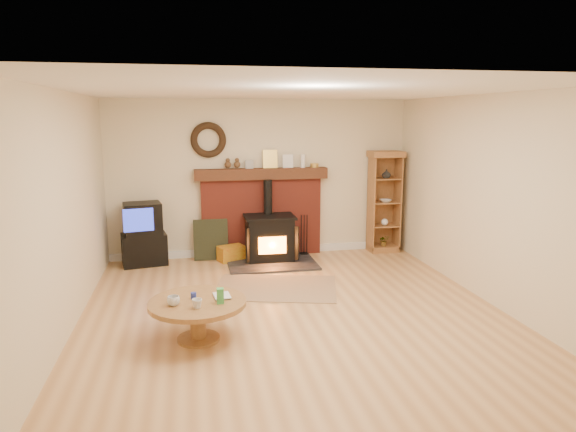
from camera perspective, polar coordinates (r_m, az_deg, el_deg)
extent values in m
plane|color=#B5804B|center=(6.29, 0.62, -10.66)|extent=(5.50, 5.50, 0.00)
cube|color=beige|center=(8.61, -3.06, 4.18)|extent=(5.00, 0.02, 2.60)
cube|color=beige|center=(3.36, 10.23, -6.90)|extent=(5.00, 0.02, 2.60)
cube|color=beige|center=(5.96, -23.61, 0.21)|extent=(0.02, 5.50, 2.60)
cube|color=beige|center=(6.88, 21.50, 1.70)|extent=(0.02, 5.50, 2.60)
cube|color=white|center=(5.85, 0.67, 13.73)|extent=(5.00, 5.50, 0.02)
cube|color=white|center=(8.83, -2.96, -3.85)|extent=(5.00, 0.04, 0.12)
torus|color=black|center=(8.43, -8.84, 8.35)|extent=(0.57, 0.11, 0.57)
cube|color=maroon|center=(8.64, -2.95, -0.16)|extent=(2.00, 0.15, 1.30)
cube|color=#3E2013|center=(8.50, -2.96, 4.70)|extent=(2.20, 0.22, 0.18)
cube|color=#999999|center=(8.46, -4.33, 5.75)|extent=(0.13, 0.05, 0.14)
cube|color=gold|center=(8.53, -2.00, 6.35)|extent=(0.24, 0.06, 0.30)
cube|color=white|center=(8.58, -0.01, 6.12)|extent=(0.18, 0.05, 0.22)
cylinder|color=white|center=(8.61, 1.66, 6.13)|extent=(0.08, 0.08, 0.22)
cylinder|color=gold|center=(8.66, 2.95, 5.65)|extent=(0.14, 0.14, 0.07)
cube|color=black|center=(8.25, -1.82, -5.23)|extent=(1.40, 1.00, 0.03)
cube|color=black|center=(8.35, -2.05, -2.51)|extent=(0.73, 0.52, 0.68)
cube|color=black|center=(8.27, -2.07, -0.09)|extent=(0.81, 0.58, 0.04)
cylinder|color=black|center=(8.37, -2.24, 2.12)|extent=(0.14, 0.14, 0.56)
cube|color=orange|center=(8.10, -1.75, -3.28)|extent=(0.44, 0.02, 0.27)
cube|color=black|center=(8.11, -4.16, -3.14)|extent=(0.17, 0.23, 0.54)
cube|color=black|center=(8.21, 0.49, -2.93)|extent=(0.17, 0.23, 0.54)
cube|color=brown|center=(7.13, -1.37, -7.96)|extent=(1.88, 1.51, 0.01)
cube|color=black|center=(8.48, -15.66, -3.56)|extent=(0.75, 0.58, 0.50)
cube|color=black|center=(8.37, -15.84, -0.27)|extent=(0.63, 0.56, 0.50)
cube|color=#1F2DAF|center=(8.14, -16.29, -0.43)|extent=(0.44, 0.10, 0.36)
cube|color=brown|center=(9.17, 10.47, -3.52)|extent=(0.50, 0.36, 0.10)
cube|color=brown|center=(9.17, 10.25, 1.57)|extent=(0.50, 0.02, 1.59)
cube|color=brown|center=(8.92, 9.21, 1.35)|extent=(0.02, 0.36, 1.59)
cube|color=brown|center=(9.10, 12.05, 1.44)|extent=(0.02, 0.36, 1.59)
cube|color=brown|center=(8.91, 10.84, 6.77)|extent=(0.56, 0.40, 0.10)
cube|color=brown|center=(9.08, 10.55, -1.04)|extent=(0.46, 0.32, 0.02)
cube|color=brown|center=(9.01, 10.65, 1.51)|extent=(0.46, 0.32, 0.02)
cube|color=brown|center=(8.95, 10.74, 4.10)|extent=(0.46, 0.32, 0.02)
imported|color=white|center=(8.89, 10.88, 4.63)|extent=(0.15, 0.15, 0.16)
imported|color=white|center=(8.95, 10.77, 1.67)|extent=(0.20, 0.20, 0.05)
sphere|color=white|center=(9.02, 10.69, -0.67)|extent=(0.12, 0.12, 0.12)
imported|color=green|center=(9.09, 10.61, -2.71)|extent=(0.17, 0.15, 0.19)
cube|color=gold|center=(8.44, -6.34, -4.15)|extent=(0.47, 0.38, 0.25)
cube|color=black|center=(8.51, -8.56, -2.61)|extent=(0.56, 0.15, 0.67)
cylinder|color=black|center=(8.74, 1.79, -4.26)|extent=(0.16, 0.16, 0.04)
cylinder|color=black|center=(8.65, 1.48, -2.17)|extent=(0.02, 0.02, 0.70)
cylinder|color=black|center=(8.66, 1.80, -2.16)|extent=(0.02, 0.02, 0.70)
cylinder|color=black|center=(8.67, 2.12, -2.14)|extent=(0.02, 0.02, 0.70)
cylinder|color=brown|center=(5.65, -9.90, -13.25)|extent=(0.45, 0.45, 0.03)
cylinder|color=brown|center=(5.58, -9.97, -11.47)|extent=(0.16, 0.16, 0.36)
cylinder|color=brown|center=(5.50, -10.04, -9.50)|extent=(1.02, 1.02, 0.05)
imported|color=white|center=(5.39, -12.61, -9.19)|extent=(0.13, 0.13, 0.10)
imported|color=white|center=(5.28, -10.08, -9.56)|extent=(0.10, 0.10, 0.10)
imported|color=#4C331E|center=(5.55, -8.24, -8.88)|extent=(0.17, 0.23, 0.02)
cylinder|color=navy|center=(5.54, -10.45, -8.71)|extent=(0.06, 0.06, 0.07)
cube|color=green|center=(5.36, -7.54, -8.78)|extent=(0.07, 0.07, 0.16)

